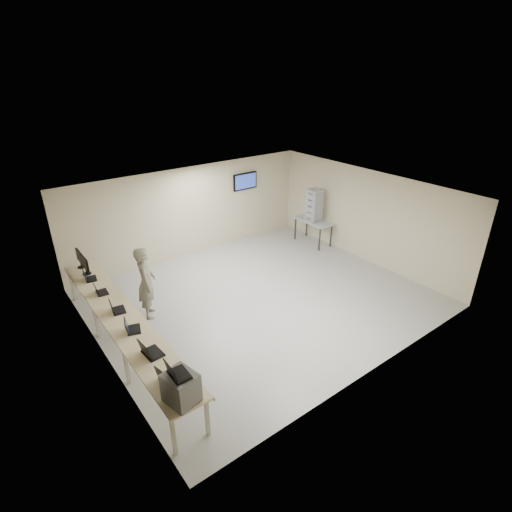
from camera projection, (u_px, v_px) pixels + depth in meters
room at (261, 248)px, 9.90m from camera, size 8.01×7.01×2.81m
workbench at (122, 320)px, 8.15m from camera, size 0.76×6.00×0.90m
equipment_box at (181, 388)px, 6.00m from camera, size 0.52×0.56×0.50m
laptop_on_box at (176, 373)px, 5.83m from camera, size 0.30×0.37×0.28m
laptop_0 at (168, 378)px, 6.43m from camera, size 0.38×0.42×0.29m
laptop_1 at (149, 351)px, 7.02m from camera, size 0.36×0.42×0.31m
laptop_2 at (131, 328)px, 7.66m from camera, size 0.38×0.40×0.27m
laptop_3 at (116, 309)px, 8.26m from camera, size 0.34×0.38×0.27m
laptop_4 at (100, 291)px, 8.91m from camera, size 0.29×0.34×0.25m
laptop_5 at (89, 277)px, 9.47m from camera, size 0.33×0.37×0.26m
monitor_near at (85, 264)px, 9.65m from camera, size 0.20×0.46×0.46m
monitor_far at (80, 257)px, 9.96m from camera, size 0.21×0.47×0.46m
soldier at (146, 283)px, 9.39m from camera, size 0.65×0.77×1.80m
side_table at (313, 222)px, 13.35m from camera, size 0.64×1.36×0.82m
storage_bins at (314, 205)px, 13.08m from camera, size 0.40×0.44×1.06m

